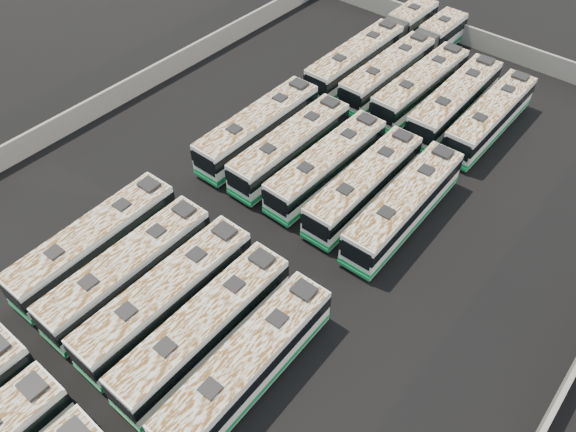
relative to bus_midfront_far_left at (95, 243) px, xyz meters
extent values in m
plane|color=black|center=(7.63, 9.25, -1.89)|extent=(140.00, 140.00, 0.00)
cube|color=slate|center=(7.63, 45.55, -0.79)|extent=(45.20, 0.30, 2.20)
cube|color=slate|center=(29.93, 9.25, -0.79)|extent=(0.30, 73.20, 2.20)
cube|color=slate|center=(-14.67, 9.25, -0.79)|extent=(0.30, 73.20, 2.20)
cylinder|color=black|center=(4.85, -10.48, -1.34)|extent=(0.32, 1.11, 1.11)
cube|color=black|center=(7.50, -9.20, 1.70)|extent=(1.43, 1.21, 0.28)
cylinder|color=black|center=(6.33, -10.52, -1.34)|extent=(0.31, 1.10, 1.10)
cube|color=black|center=(11.32, -9.25, 1.60)|extent=(1.41, 1.20, 0.28)
cube|color=silver|center=(0.00, 0.00, -0.02)|extent=(3.05, 13.08, 2.98)
cube|color=#0F7A41|center=(0.00, 0.00, -1.11)|extent=(3.10, 13.13, 0.46)
cube|color=black|center=(0.00, 0.00, 0.47)|extent=(3.11, 13.15, 1.00)
cube|color=black|center=(0.17, -6.53, 0.33)|extent=(2.39, 0.12, 1.57)
cube|color=#0F7A41|center=(0.17, -6.53, -1.33)|extent=(2.71, 0.17, 0.30)
cube|color=beige|center=(0.00, 0.00, 1.50)|extent=(2.99, 12.82, 0.08)
cube|color=black|center=(0.07, -2.87, 1.61)|extent=(1.06, 1.06, 0.15)
cube|color=black|center=(-0.07, 2.86, 1.61)|extent=(1.06, 1.06, 0.15)
cube|color=black|center=(-0.14, 5.46, 1.67)|extent=(1.44, 1.23, 0.28)
cylinder|color=black|center=(-1.05, -4.20, -1.35)|extent=(0.33, 1.09, 1.08)
cylinder|color=black|center=(1.27, -4.14, -1.35)|extent=(0.33, 1.09, 1.08)
cylinder|color=black|center=(-1.27, 4.13, -1.35)|extent=(0.33, 1.09, 1.08)
cylinder|color=black|center=(1.05, 4.19, -1.35)|extent=(0.33, 1.09, 1.08)
cube|color=silver|center=(3.81, -0.06, -0.03)|extent=(2.83, 12.96, 2.96)
cube|color=#0F7A41|center=(3.81, -0.06, -1.12)|extent=(2.88, 13.01, 0.45)
cube|color=black|center=(3.81, -0.06, 0.46)|extent=(2.89, 13.02, 0.99)
cube|color=black|center=(3.88, -6.54, 0.32)|extent=(2.37, 0.08, 1.56)
cube|color=#0F7A41|center=(3.88, -6.54, -1.33)|extent=(2.69, 0.13, 0.30)
cube|color=beige|center=(3.81, -0.06, 1.48)|extent=(2.77, 12.70, 0.08)
cube|color=black|center=(3.84, -2.90, 1.59)|extent=(1.03, 1.03, 0.15)
cube|color=black|center=(3.79, 2.79, 1.59)|extent=(1.03, 1.03, 0.15)
cube|color=black|center=(3.76, 5.37, 1.64)|extent=(1.41, 1.20, 0.28)
cylinder|color=black|center=(2.70, -4.21, -1.35)|extent=(0.31, 1.08, 1.08)
cylinder|color=black|center=(5.01, -4.18, -1.35)|extent=(0.31, 1.08, 1.08)
cylinder|color=black|center=(2.62, 4.07, -1.35)|extent=(0.31, 1.08, 1.08)
cylinder|color=black|center=(4.92, 4.09, -1.35)|extent=(0.31, 1.08, 1.08)
cube|color=silver|center=(7.50, 0.13, 0.01)|extent=(2.79, 13.26, 3.04)
cube|color=#0F7A41|center=(7.50, 0.13, -1.10)|extent=(2.84, 13.31, 0.46)
cube|color=black|center=(7.50, 0.13, 0.52)|extent=(2.85, 13.32, 1.02)
cube|color=black|center=(7.52, -6.52, 0.37)|extent=(2.43, 0.06, 1.60)
cube|color=#0F7A41|center=(7.52, -6.52, -1.32)|extent=(2.76, 0.11, 0.31)
cube|color=beige|center=(7.50, 0.13, 1.56)|extent=(2.73, 12.99, 0.08)
cube|color=black|center=(7.51, -2.79, 1.68)|extent=(1.05, 1.05, 0.15)
cube|color=black|center=(7.50, 3.04, 1.68)|extent=(1.05, 1.05, 0.15)
cube|color=black|center=(7.49, 5.69, 1.73)|extent=(1.44, 1.22, 0.29)
cylinder|color=black|center=(6.33, -4.12, -1.34)|extent=(0.31, 1.10, 1.10)
cylinder|color=black|center=(8.69, -4.11, -1.34)|extent=(0.31, 1.10, 1.10)
cylinder|color=black|center=(6.31, 4.36, -1.34)|extent=(0.31, 1.10, 1.10)
cylinder|color=black|center=(8.68, 4.37, -1.34)|extent=(0.31, 1.10, 1.10)
cube|color=silver|center=(11.14, -0.01, 0.00)|extent=(2.88, 13.20, 3.02)
cube|color=#0F7A41|center=(11.14, -0.01, -1.10)|extent=(2.93, 13.25, 0.46)
cube|color=black|center=(11.14, -0.01, 0.50)|extent=(2.94, 13.26, 1.01)
cube|color=black|center=(11.21, -6.62, 0.36)|extent=(2.42, 0.08, 1.59)
cube|color=#0F7A41|center=(11.21, -6.62, -1.32)|extent=(2.75, 0.13, 0.31)
cube|color=beige|center=(11.14, -0.01, 1.54)|extent=(2.82, 12.94, 0.08)
cube|color=black|center=(11.17, -2.91, 1.65)|extent=(1.05, 1.05, 0.15)
cube|color=black|center=(11.11, 2.89, 1.65)|extent=(1.05, 1.05, 0.15)
cube|color=black|center=(11.09, 5.52, 1.71)|extent=(1.44, 1.22, 0.29)
cylinder|color=black|center=(10.01, -4.24, -1.34)|extent=(0.32, 1.10, 1.10)
cylinder|color=black|center=(12.36, -4.21, -1.34)|extent=(0.32, 1.10, 1.10)
cylinder|color=black|center=(9.92, 4.19, -1.34)|extent=(0.32, 1.10, 1.10)
cylinder|color=black|center=(12.27, 4.22, -1.34)|extent=(0.32, 1.10, 1.10)
cube|color=silver|center=(14.91, -0.17, -0.01)|extent=(3.04, 13.16, 3.00)
cube|color=#0F7A41|center=(14.91, -0.17, -1.11)|extent=(3.09, 13.21, 0.46)
cube|color=black|center=(14.91, -0.17, 0.49)|extent=(3.10, 13.22, 1.00)
cube|color=beige|center=(14.91, -0.17, 1.52)|extent=(2.98, 12.89, 0.08)
cube|color=black|center=(14.98, -3.05, 1.63)|extent=(1.06, 1.06, 0.15)
cube|color=black|center=(14.84, 2.71, 1.63)|extent=(1.06, 1.06, 0.15)
cube|color=black|center=(14.78, 5.32, 1.69)|extent=(1.45, 1.23, 0.28)
cylinder|color=black|center=(13.84, -4.39, -1.35)|extent=(0.33, 1.10, 1.09)
cylinder|color=black|center=(13.64, 3.99, -1.35)|extent=(0.33, 1.10, 1.09)
cylinder|color=black|center=(15.98, 4.04, -1.35)|extent=(0.33, 1.10, 1.09)
cube|color=silver|center=(0.03, 17.37, 0.02)|extent=(2.83, 13.32, 3.05)
cube|color=#0F7A41|center=(0.03, 17.37, -1.09)|extent=(2.88, 13.37, 0.47)
cube|color=black|center=(0.03, 17.37, 0.53)|extent=(2.89, 13.38, 1.02)
cube|color=black|center=(0.06, 10.69, 0.38)|extent=(2.44, 0.07, 1.61)
cube|color=#0F7A41|center=(0.06, 10.69, -1.31)|extent=(2.77, 0.11, 0.31)
cube|color=beige|center=(0.03, 17.37, 1.58)|extent=(2.77, 13.05, 0.08)
cube|color=black|center=(0.04, 14.44, 1.69)|extent=(1.06, 1.06, 0.16)
cube|color=black|center=(0.02, 20.30, 1.69)|extent=(1.06, 1.06, 0.16)
cube|color=black|center=(0.01, 22.96, 1.75)|extent=(1.45, 1.23, 0.29)
cylinder|color=black|center=(-1.14, 13.10, -1.34)|extent=(0.32, 1.11, 1.11)
cylinder|color=black|center=(1.24, 13.11, -1.34)|extent=(0.32, 1.11, 1.11)
cylinder|color=black|center=(-1.17, 21.62, -1.34)|extent=(0.32, 1.11, 1.11)
cylinder|color=black|center=(1.20, 21.63, -1.34)|extent=(0.32, 1.11, 1.11)
cube|color=silver|center=(3.77, 17.26, -0.04)|extent=(2.72, 12.86, 2.95)
cube|color=#0F7A41|center=(3.77, 17.26, -1.12)|extent=(2.77, 12.91, 0.45)
cube|color=black|center=(3.77, 17.26, 0.44)|extent=(2.78, 12.92, 0.99)
cube|color=black|center=(3.75, 10.82, 0.30)|extent=(2.36, 0.07, 1.55)
cube|color=#0F7A41|center=(3.75, 10.82, -1.33)|extent=(2.68, 0.11, 0.30)
cube|color=beige|center=(3.77, 17.26, 1.46)|extent=(2.67, 12.61, 0.07)
cube|color=black|center=(3.76, 14.43, 1.57)|extent=(1.02, 1.02, 0.15)
cube|color=black|center=(3.78, 20.09, 1.57)|extent=(1.02, 1.02, 0.15)
cube|color=black|center=(3.79, 22.66, 1.62)|extent=(1.40, 1.18, 0.28)
cylinder|color=black|center=(2.61, 13.15, -1.36)|extent=(0.30, 1.07, 1.07)
cylinder|color=black|center=(4.90, 13.14, -1.36)|extent=(0.30, 1.07, 1.07)
cylinder|color=black|center=(2.64, 21.38, -1.36)|extent=(0.30, 1.07, 1.07)
cylinder|color=black|center=(4.93, 21.37, -1.36)|extent=(0.30, 1.07, 1.07)
cube|color=silver|center=(7.52, 17.39, -0.07)|extent=(2.88, 12.75, 2.91)
cube|color=#0F7A41|center=(7.52, 17.39, -1.13)|extent=(2.93, 12.80, 0.44)
cube|color=black|center=(7.52, 17.39, 0.42)|extent=(2.94, 12.81, 0.97)
cube|color=black|center=(7.40, 11.03, 0.28)|extent=(2.33, 0.10, 1.53)
cube|color=#0F7A41|center=(7.40, 11.03, -1.34)|extent=(2.65, 0.15, 0.30)
cube|color=beige|center=(7.52, 17.39, 1.42)|extent=(2.82, 12.49, 0.07)
cube|color=black|center=(7.47, 14.60, 1.53)|extent=(1.02, 1.02, 0.15)
cube|color=black|center=(7.57, 20.19, 1.53)|extent=(1.02, 1.02, 0.15)
cube|color=black|center=(7.62, 22.73, 1.58)|extent=(1.40, 1.19, 0.28)
cylinder|color=black|center=(6.31, 13.35, -1.36)|extent=(0.32, 1.06, 1.06)
cylinder|color=black|center=(8.58, 13.31, -1.36)|extent=(0.32, 1.06, 1.06)
cylinder|color=black|center=(6.46, 21.48, -1.36)|extent=(0.32, 1.06, 1.06)
cylinder|color=black|center=(8.73, 21.44, -1.36)|extent=(0.32, 1.06, 1.06)
cube|color=silver|center=(11.23, 17.37, -0.06)|extent=(2.78, 12.78, 2.92)
cube|color=#0F7A41|center=(11.23, 17.37, -1.13)|extent=(2.83, 12.83, 0.45)
cube|color=black|center=(11.23, 17.37, 0.43)|extent=(2.84, 12.84, 0.98)
cube|color=black|center=(11.29, 10.97, 0.29)|extent=(2.34, 0.08, 1.54)
cube|color=#0F7A41|center=(11.29, 10.97, -1.34)|extent=(2.66, 0.13, 0.30)
cube|color=beige|center=(11.23, 17.37, 1.43)|extent=(2.72, 12.52, 0.07)
cube|color=black|center=(11.26, 14.56, 1.54)|extent=(1.02, 1.02, 0.15)
cube|color=black|center=(11.20, 20.17, 1.54)|extent=(1.02, 1.02, 0.15)
cube|color=black|center=(11.18, 22.72, 1.59)|extent=(1.39, 1.18, 0.28)
cylinder|color=black|center=(10.13, 13.28, -1.36)|extent=(0.31, 1.07, 1.06)
cylinder|color=black|center=(12.41, 13.30, -1.36)|extent=(0.31, 1.07, 1.06)
cylinder|color=black|center=(10.05, 21.44, -1.36)|extent=(0.31, 1.07, 1.06)
cylinder|color=black|center=(12.33, 21.46, -1.36)|extent=(0.31, 1.07, 1.06)
cube|color=silver|center=(14.92, 17.30, 0.00)|extent=(3.03, 13.22, 3.02)
cube|color=#0F7A41|center=(14.92, 17.30, -1.10)|extent=(3.08, 13.27, 0.46)
cube|color=black|center=(14.92, 17.30, 0.50)|extent=(3.09, 13.28, 1.01)
cube|color=black|center=(15.06, 10.70, 0.36)|extent=(2.41, 0.11, 1.59)
cube|color=#0F7A41|center=(15.06, 10.70, -1.32)|extent=(2.74, 0.16, 0.31)
cube|color=beige|center=(14.92, 17.30, 1.54)|extent=(2.97, 12.96, 0.08)
cube|color=black|center=(14.98, 14.41, 1.65)|extent=(1.06, 1.06, 0.15)
cube|color=black|center=(14.85, 20.20, 1.65)|extent=(1.06, 1.06, 0.15)
cube|color=black|center=(14.79, 22.83, 1.71)|extent=(1.45, 1.24, 0.29)
cylinder|color=black|center=(13.83, 13.06, -1.34)|extent=(0.33, 1.10, 1.10)
cylinder|color=black|center=(16.18, 13.11, -1.34)|extent=(0.33, 1.10, 1.10)
cylinder|color=black|center=(13.65, 21.49, -1.34)|extent=(0.33, 1.10, 1.10)
cylinder|color=black|center=(16.00, 21.54, -1.34)|extent=(0.33, 1.10, 1.10)
cube|color=silver|center=(0.03, 32.04, 0.02)|extent=(2.78, 13.30, 3.05)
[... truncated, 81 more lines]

